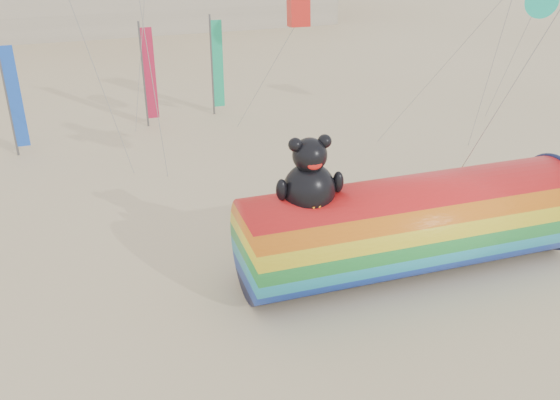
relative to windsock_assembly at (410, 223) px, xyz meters
name	(u,v)px	position (x,y,z in m)	size (l,w,h in m)	color
ground	(280,297)	(-4.28, -0.29, -1.62)	(160.00, 160.00, 0.00)	#CCB58C
windsock_assembly	(410,223)	(0.00, 0.00, 0.00)	(10.58, 3.22, 4.88)	red
festival_banners	(132,78)	(-6.61, 15.56, 1.02)	(10.34, 3.06, 5.20)	#59595E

